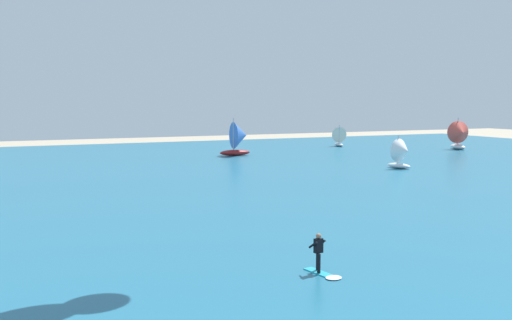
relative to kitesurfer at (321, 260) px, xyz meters
The scene contains 6 objects.
ocean 31.75m from the kitesurfer, 95.03° to the left, with size 160.00×90.00×0.10m, color #236B89.
kitesurfer is the anchor object (origin of this frame).
sailboat_near_shore 51.40m from the kitesurfer, 70.90° to the left, with size 4.20×3.56×4.92m.
sailboat_mid_right 67.37m from the kitesurfer, 56.64° to the left, with size 2.64×3.03×3.43m.
sailboat_anchored_offshore 66.24m from the kitesurfer, 41.03° to the left, with size 3.69×4.17×4.69m.
sailboat_far_right 38.71m from the kitesurfer, 46.20° to the left, with size 2.72×3.13×3.55m.
Camera 1 is at (-9.11, -0.98, 7.20)m, focal length 39.68 mm.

